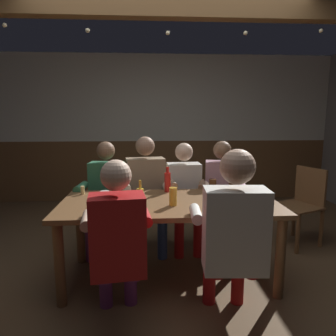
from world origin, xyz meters
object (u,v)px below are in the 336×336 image
Objects in this scene: person_3 at (221,190)px; chair_empty_near_right at (302,203)px; dining_table at (169,212)px; pint_glass_1 at (213,185)px; person_4 at (118,240)px; pint_glass_2 at (261,193)px; bottle_1 at (168,182)px; pint_glass_5 at (173,197)px; person_2 at (185,191)px; person_0 at (105,192)px; person_5 at (233,231)px; pint_glass_4 at (233,184)px; condiment_caddy at (121,213)px; pint_glass_0 at (105,201)px; person_1 at (147,188)px; bottle_0 at (140,200)px; table_candle at (83,190)px; pint_glass_3 at (235,205)px; plate_0 at (124,195)px.

chair_empty_near_right is (0.95, 0.02, -0.18)m from person_3.
pint_glass_1 is (0.47, 0.38, 0.15)m from dining_table.
person_4 is at bearing 100.93° from chair_empty_near_right.
person_3 is 0.71m from pint_glass_2.
bottle_1 is at bearing -176.52° from pint_glass_1.
person_4 is at bearing -127.33° from pint_glass_5.
person_3 is at bearing 45.75° from person_4.
person_3 is at bearing 177.46° from person_2.
person_3 is 7.71× the size of pint_glass_5.
chair_empty_near_right is at bearing 15.77° from pint_glass_1.
person_0 is 1.70m from person_5.
chair_empty_near_right is 1.19m from pint_glass_1.
pint_glass_5 reaches higher than pint_glass_4.
pint_glass_0 reaches higher than condiment_caddy.
pint_glass_5 reaches higher than condiment_caddy.
person_0 reaches higher than bottle_1.
chair_empty_near_right is (1.78, 0.02, -0.21)m from person_1.
person_2 is 1.37m from chair_empty_near_right.
pint_glass_2 is at bearing 108.69° from chair_empty_near_right.
pint_glass_1 is at bearing 134.14° from pint_glass_2.
person_0 is 1.07m from bottle_0.
chair_empty_near_right is at bearing 42.49° from pint_glass_2.
person_0 is at bearing 67.04° from chair_empty_near_right.
person_1 is 0.72m from table_candle.
person_1 is at bearing -3.27° from person_2.
condiment_caddy reaches higher than dining_table.
bottle_1 is at bearing 124.43° from pint_glass_3.
person_3 is at bearing 53.00° from pint_glass_5.
person_4 reaches higher than pint_glass_1.
bottle_1 is at bearing 88.78° from dining_table.
pint_glass_4 reaches higher than plate_0.
pint_glass_2 reaches higher than table_candle.
person_5 is at bearing -60.71° from dining_table.
condiment_caddy is 1.14× the size of pint_glass_2.
dining_table is 0.21m from pint_glass_5.
pint_glass_1 is (0.85, 0.76, 0.03)m from condiment_caddy.
pint_glass_5 is at bearing -88.01° from bottle_1.
pint_glass_1 reaches higher than plate_0.
bottle_0 is (0.41, -0.98, 0.18)m from person_0.
person_0 reaches higher than pint_glass_4.
person_2 reaches higher than bottle_0.
pint_glass_5 is (-0.80, -0.13, 0.02)m from pint_glass_2.
person_0 is at bearing 104.08° from condiment_caddy.
condiment_caddy is at bearing -135.36° from dining_table.
person_2 is 0.98× the size of person_3.
pint_glass_1 is 0.67m from pint_glass_5.
pint_glass_3 reaches higher than dining_table.
person_4 is (-0.39, -0.67, 0.03)m from dining_table.
pint_glass_3 is (0.88, 0.32, 0.13)m from person_4.
person_5 is at bearing -57.28° from pint_glass_5.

